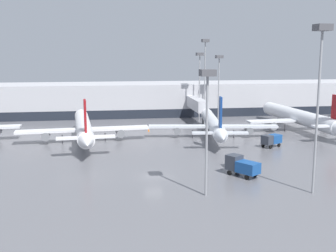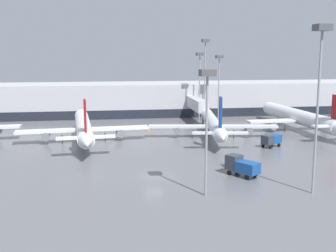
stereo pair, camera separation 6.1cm
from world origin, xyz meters
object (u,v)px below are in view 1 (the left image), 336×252
Objects in this scene: apron_light_mast_0 at (320,64)px; apron_light_mast_1 at (205,58)px; parked_jet_3 at (83,127)px; traffic_cone_1 at (149,130)px; apron_light_mast_2 at (200,67)px; parked_jet_4 at (300,117)px; parked_jet_0 at (213,124)px; service_truck_0 at (242,165)px; apron_light_mast_5 at (219,69)px; apron_light_mast_3 at (207,95)px; service_truck_1 at (271,139)px.

apron_light_mast_1 reaches higher than apron_light_mast_0.
parked_jet_3 is at bearing -141.65° from apron_light_mast_1.
traffic_cone_1 is 0.04× the size of apron_light_mast_2.
apron_light_mast_1 is at bearing 41.48° from traffic_cone_1.
traffic_cone_1 is 50.89m from apron_light_mast_0.
parked_jet_0 is at bearing 100.22° from parked_jet_4.
apron_light_mast_0 is at bearing -166.13° from parked_jet_0.
parked_jet_4 is (48.50, 5.86, -0.07)m from parked_jet_3.
parked_jet_3 is 1.75× the size of apron_light_mast_0.
apron_light_mast_5 is at bearing -45.62° from service_truck_0.
traffic_cone_1 is (-12.65, 9.07, -2.53)m from parked_jet_0.
apron_light_mast_3 is (-7.08, -7.45, 11.01)m from service_truck_0.
service_truck_1 is (8.65, -10.40, -1.40)m from parked_jet_0.
apron_light_mast_0 is 1.34× the size of apron_light_mast_3.
parked_jet_4 is 28.44m from apron_light_mast_2.
apron_light_mast_5 is (17.04, 57.24, 0.90)m from apron_light_mast_3.
traffic_cone_1 is at bearing -137.47° from apron_light_mast_2.
apron_light_mast_3 is at bearing 172.34° from parked_jet_0.
apron_light_mast_3 is at bearing -101.77° from apron_light_mast_2.
apron_light_mast_2 is at bearing -39.94° from service_truck_0.
apron_light_mast_0 is at bearing -88.45° from apron_light_mast_2.
apron_light_mast_1 is at bearing 41.51° from parked_jet_4.
service_truck_1 is at bearing 136.44° from parked_jet_4.
service_truck_1 is 37.34m from apron_light_mast_1.
parked_jet_0 is 13.60m from service_truck_1.
traffic_cone_1 is 27.01m from apron_light_mast_1.
service_truck_1 is 0.27× the size of apron_light_mast_5.
service_truck_0 is at bearing -143.75° from parked_jet_3.
service_truck_1 is at bearing -132.09° from parked_jet_0.
service_truck_0 is at bearing -75.22° from traffic_cone_1.
parked_jet_4 is 7.49× the size of service_truck_0.
apron_light_mast_1 is at bearing -0.73° from parked_jet_0.
apron_light_mast_2 is (-19.83, 17.16, 11.02)m from parked_jet_4.
traffic_cone_1 is 26.97m from apron_light_mast_5.
apron_light_mast_3 is 0.92× the size of apron_light_mast_5.
apron_light_mast_0 is (16.29, -45.51, 15.92)m from traffic_cone_1.
parked_jet_4 is at bearing -40.88° from apron_light_mast_2.
apron_light_mast_3 is at bearing -159.13° from parked_jet_3.
parked_jet_0 is 0.85× the size of parked_jet_4.
parked_jet_0 is at bearing -98.89° from apron_light_mast_1.
apron_light_mast_2 reaches higher than parked_jet_0.
service_truck_0 is (-24.79, -33.21, -1.36)m from parked_jet_4.
apron_light_mast_5 reaches higher than parked_jet_0.
apron_light_mast_2 is (28.67, 23.02, 10.95)m from parked_jet_3.
apron_light_mast_2 reaches higher than parked_jet_3.
apron_light_mast_0 is 1.19× the size of apron_light_mast_2.
parked_jet_0 is at bearing -95.19° from apron_light_mast_2.
apron_light_mast_1 is (30.30, 23.97, 13.27)m from parked_jet_3.
parked_jet_0 is 2.14× the size of apron_light_mast_3.
service_truck_1 is 0.29× the size of apron_light_mast_3.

